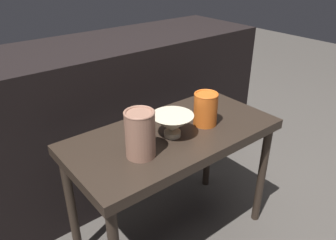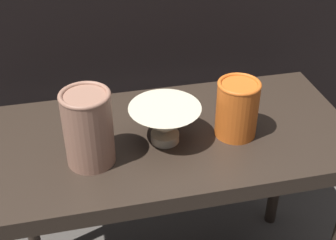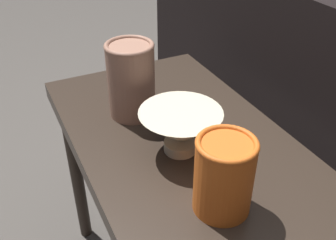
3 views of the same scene
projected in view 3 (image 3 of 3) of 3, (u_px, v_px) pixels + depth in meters
The scene contains 4 objects.
table at pixel (194, 178), 0.80m from camera, with size 0.84×0.42×0.55m.
bowl at pixel (180, 128), 0.75m from camera, with size 0.16×0.16×0.09m.
vase_textured_left at pixel (131, 79), 0.84m from camera, with size 0.10×0.10×0.17m.
vase_colorful_right at pixel (224, 175), 0.61m from camera, with size 0.10×0.10×0.13m.
Camera 3 is at (0.52, -0.31, 1.03)m, focal length 42.00 mm.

